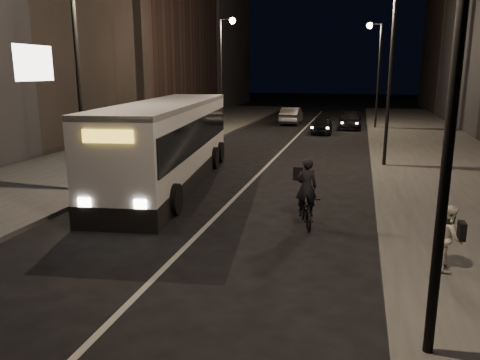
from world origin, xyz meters
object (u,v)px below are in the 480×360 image
Objects in this scene: streetlight_right_near at (441,14)px; streetlight_left_far at (224,60)px; car_near at (322,125)px; car_mid at (291,116)px; streetlight_left_near at (83,49)px; car_far at (350,121)px; streetlight_right_mid at (386,54)px; pedestrian_woman at (448,238)px; streetlight_right_far at (376,61)px; cyclist_on_bicycle at (306,203)px; city_bus at (169,139)px.

streetlight_right_near is 28.10m from streetlight_left_far.
car_near is (-3.71, 28.46, -4.73)m from streetlight_right_near.
streetlight_left_near is at bearing 81.57° from car_mid.
car_near is at bearing -119.16° from car_far.
pedestrian_woman is at bearing -84.99° from streetlight_right_mid.
streetlight_right_far and streetlight_left_near have the same top height.
streetlight_left_far is at bearing 90.00° from streetlight_left_near.
cyclist_on_bicycle is 22.18m from car_near.
pedestrian_woman is at bearing -53.45° from cyclist_on_bicycle.
cyclist_on_bicycle is at bearing 111.00° from streetlight_right_near.
streetlight_right_near reaches higher than city_bus.
cyclist_on_bicycle is (-2.42, -25.68, -4.65)m from streetlight_right_far.
car_far is (8.93, 24.20, -4.72)m from streetlight_left_near.
streetlight_right_near is 14.05m from city_bus.
streetlight_left_near is 2.18× the size of car_near.
car_near is 4.23m from car_far.
car_near is (-1.29, 22.14, -0.07)m from cyclist_on_bicycle.
car_near is at bearing 9.04° from pedestrian_woman.
streetlight_right_near is at bearing -90.00° from streetlight_right_mid.
streetlight_left_far is 25.72m from pedestrian_woman.
streetlight_left_near is at bearing 143.12° from streetlight_right_near.
car_far is at bearing 157.06° from car_mid.
streetlight_right_mid is 2.18× the size of car_near.
streetlight_left_far reaches higher than city_bus.
streetlight_right_mid is at bearing 110.30° from car_mid.
car_far is (8.93, 6.20, -4.72)m from streetlight_left_far.
streetlight_left_far is at bearing 90.19° from city_bus.
streetlight_right_mid is at bearing 36.88° from streetlight_left_near.
streetlight_left_far reaches higher than pedestrian_woman.
streetlight_right_far is 1.00× the size of streetlight_left_far.
streetlight_left_far reaches higher than car_near.
streetlight_left_near reaches higher than cyclist_on_bicycle.
car_mid reaches higher than car_far.
cyclist_on_bicycle is at bearing -11.53° from streetlight_left_near.
streetlight_left_near is (-10.66, -8.00, 0.00)m from streetlight_right_mid.
streetlight_right_near reaches higher than car_mid.
streetlight_right_near is 35.33m from car_mid.
city_bus is (-8.59, -5.45, -3.52)m from streetlight_right_mid.
streetlight_right_mid reaches higher than car_far.
city_bus is at bearing 130.18° from cyclist_on_bicycle.
car_mid is (1.70, 23.80, -1.09)m from city_bus.
streetlight_left_near is at bearing -90.00° from streetlight_left_far.
car_mid is at bearing 110.57° from streetlight_right_mid.
streetlight_left_far is 3.83× the size of cyclist_on_bicycle.
car_near is 0.82× the size of car_mid.
streetlight_right_mid is at bearing 90.00° from streetlight_right_near.
streetlight_left_near is at bearing 67.43° from pedestrian_woman.
car_mid is at bearing 65.66° from streetlight_left_far.
streetlight_right_far is at bearing 90.00° from streetlight_right_near.
city_bus is at bearing -108.76° from car_far.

